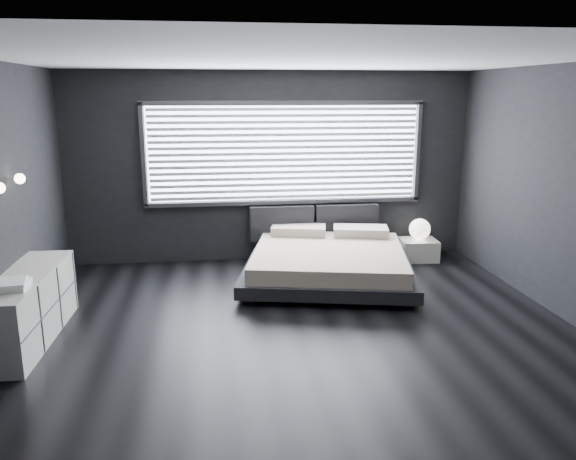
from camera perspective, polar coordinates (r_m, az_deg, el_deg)
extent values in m
plane|color=black|center=(6.13, 1.08, -10.10)|extent=(6.00, 6.00, 0.00)
plane|color=white|center=(5.61, 1.21, 17.04)|extent=(6.00, 6.00, 0.00)
cube|color=black|center=(8.40, -1.74, 6.38)|extent=(6.00, 0.04, 2.80)
cube|color=black|center=(3.11, 8.94, -6.70)|extent=(6.00, 0.04, 2.80)
cube|color=black|center=(6.84, 26.89, 3.19)|extent=(0.04, 5.50, 2.80)
cube|color=white|center=(8.38, -0.36, 7.81)|extent=(4.00, 0.02, 1.38)
cube|color=#47474C|center=(8.34, -14.49, 7.35)|extent=(0.06, 0.08, 1.48)
cube|color=#47474C|center=(8.84, 13.02, 7.78)|extent=(0.06, 0.08, 1.48)
cube|color=#47474C|center=(8.31, -0.34, 12.81)|extent=(4.14, 0.08, 0.06)
cube|color=#47474C|center=(8.46, -0.33, 2.87)|extent=(4.14, 0.08, 0.06)
cube|color=silver|center=(8.32, -0.31, 7.77)|extent=(3.94, 0.03, 1.32)
cube|color=black|center=(8.46, -0.63, 0.72)|extent=(0.96, 0.16, 0.52)
cube|color=black|center=(8.63, 5.97, 0.91)|extent=(0.96, 0.16, 0.52)
cylinder|color=silver|center=(6.59, -26.17, 4.69)|extent=(0.10, 0.02, 0.02)
sphere|color=#FFE5B7|center=(6.57, -25.59, 4.73)|extent=(0.11, 0.11, 0.11)
cube|color=black|center=(6.91, -3.98, -6.93)|extent=(0.14, 0.14, 0.08)
cube|color=black|center=(6.90, 12.08, -7.25)|extent=(0.14, 0.14, 0.08)
cube|color=black|center=(8.52, -2.28, -2.88)|extent=(0.14, 0.14, 0.08)
cube|color=black|center=(8.51, 10.65, -3.13)|extent=(0.14, 0.14, 0.08)
cube|color=black|center=(7.61, 4.14, -4.01)|extent=(2.62, 2.54, 0.16)
cube|color=#B9A792|center=(7.55, 4.16, -2.70)|extent=(2.35, 2.35, 0.20)
cube|color=#BDAD9E|center=(8.28, 1.10, 0.00)|extent=(0.86, 0.58, 0.13)
cube|color=#BDAD9E|center=(8.28, 7.37, -0.12)|extent=(0.86, 0.58, 0.13)
cube|color=silver|center=(8.77, 13.09, -1.96)|extent=(0.57, 0.49, 0.32)
sphere|color=white|center=(8.72, 13.24, 0.09)|extent=(0.32, 0.32, 0.32)
cube|color=silver|center=(6.35, -24.95, -7.13)|extent=(0.56, 1.78, 0.70)
cube|color=#47474C|center=(6.27, -22.79, -7.17)|extent=(0.08, 1.74, 0.68)
cube|color=white|center=(5.87, -26.22, -5.08)|extent=(0.31, 0.38, 0.04)
cube|color=white|center=(5.84, -26.22, -4.79)|extent=(0.29, 0.36, 0.03)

